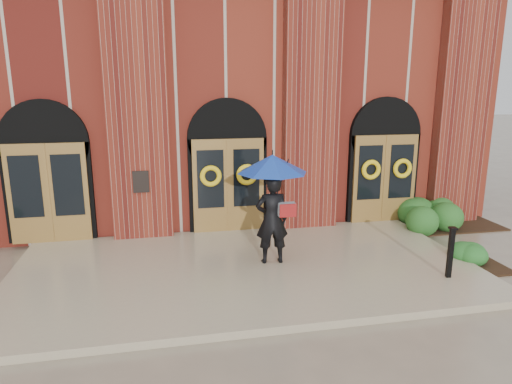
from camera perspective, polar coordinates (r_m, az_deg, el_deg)
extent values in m
plane|color=gray|center=(10.07, -1.11, -10.32)|extent=(90.00, 90.00, 0.00)
cube|color=tan|center=(10.18, -1.27, -9.60)|extent=(10.00, 5.30, 0.15)
cube|color=maroon|center=(18.05, -6.42, 11.58)|extent=(16.00, 12.00, 7.00)
cube|color=black|center=(11.80, -14.19, 1.25)|extent=(0.40, 0.05, 0.55)
cube|color=maroon|center=(11.82, -14.66, 10.31)|extent=(1.50, 0.45, 7.00)
cube|color=maroon|center=(12.44, 6.89, 10.78)|extent=(1.50, 0.45, 7.00)
cube|color=maroon|center=(14.49, 24.31, 10.07)|extent=(1.50, 0.45, 7.00)
cube|color=brown|center=(12.40, -24.51, -0.16)|extent=(1.90, 0.10, 2.50)
cylinder|color=black|center=(12.33, -24.93, 5.64)|extent=(2.10, 0.22, 2.10)
cube|color=brown|center=(12.19, -3.46, 0.82)|extent=(1.90, 0.10, 2.50)
cylinder|color=black|center=(12.11, -3.64, 6.74)|extent=(2.10, 0.22, 2.10)
cube|color=brown|center=(13.55, 15.73, 1.62)|extent=(1.90, 0.10, 2.50)
cylinder|color=black|center=(13.49, 15.80, 6.95)|extent=(2.10, 0.22, 2.10)
torus|color=yellow|center=(11.95, -5.68, 2.00)|extent=(0.57, 0.13, 0.57)
torus|color=yellow|center=(12.08, -1.14, 2.19)|extent=(0.57, 0.13, 0.57)
torus|color=yellow|center=(13.18, 14.19, 2.72)|extent=(0.57, 0.13, 0.57)
torus|color=yellow|center=(13.62, 17.84, 2.82)|extent=(0.57, 0.13, 0.57)
imported|color=black|center=(10.04, 2.00, -3.48)|extent=(0.74, 0.50, 1.98)
cone|color=#133697|center=(9.75, 2.05, 3.55)|extent=(1.59, 1.59, 0.40)
cylinder|color=black|center=(9.81, 2.38, 0.49)|extent=(0.02, 0.02, 0.65)
cube|color=#AFB3B5|center=(9.88, 3.86, -2.17)|extent=(0.38, 0.20, 0.29)
cube|color=maroon|center=(9.79, 4.02, -2.34)|extent=(0.37, 0.04, 0.29)
cube|color=black|center=(10.21, 23.12, -7.07)|extent=(0.11, 0.11, 1.04)
cube|color=black|center=(10.04, 23.40, -4.19)|extent=(0.17, 0.17, 0.04)
ellipsoid|color=#22531D|center=(14.23, 22.57, -2.58)|extent=(2.99, 1.20, 0.77)
ellipsoid|color=#215A20|center=(11.52, 25.51, -7.37)|extent=(1.27, 1.08, 0.45)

